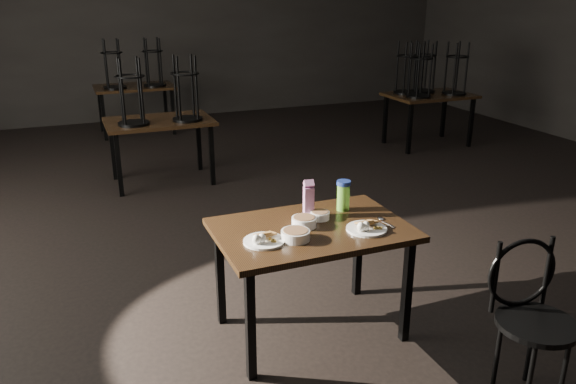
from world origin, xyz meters
name	(u,v)px	position (x,y,z in m)	size (l,w,h in m)	color
main_table	(312,238)	(-0.78, -1.17, 0.67)	(1.20, 0.80, 0.75)	black
plate_left	(264,239)	(-1.14, -1.27, 0.77)	(0.25, 0.25, 0.08)	white
plate_right	(366,227)	(-0.49, -1.34, 0.77)	(0.25, 0.25, 0.08)	white
bowl_near	(304,222)	(-0.83, -1.14, 0.78)	(0.16, 0.16, 0.06)	white
bowl_far	(320,215)	(-0.68, -1.07, 0.78)	(0.12, 0.12, 0.05)	white
bowl_big	(295,235)	(-0.95, -1.31, 0.78)	(0.17, 0.17, 0.06)	white
juice_carton	(309,200)	(-0.73, -1.00, 0.87)	(0.07, 0.07, 0.25)	#8B1967
water_bottle	(343,195)	(-0.47, -0.98, 0.86)	(0.11, 0.11, 0.21)	#6CC038
spoon	(382,219)	(-0.32, -1.23, 0.75)	(0.05, 0.18, 0.01)	silver
bentwood_chair	(530,308)	(0.06, -2.16, 0.53)	(0.45, 0.44, 0.89)	black
bg_table_left	(160,120)	(-1.13, 2.29, 0.75)	(1.20, 0.80, 1.48)	black
bg_table_right	(428,91)	(2.75, 2.61, 0.80)	(1.20, 0.80, 1.48)	black
bg_table_far	(134,86)	(-1.07, 4.92, 0.75)	(1.20, 0.80, 1.48)	black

